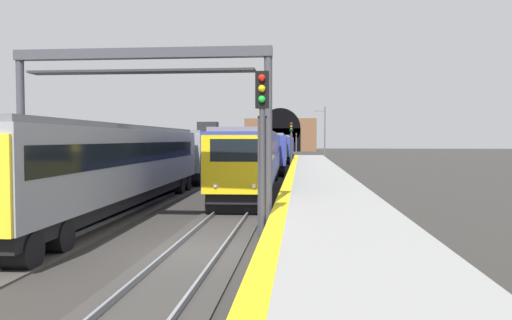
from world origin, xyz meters
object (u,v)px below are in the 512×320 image
Objects in this scene: railway_signal_near at (262,144)px; railway_signal_far at (296,141)px; train_main_approaching at (277,148)px; overhead_signal_gantry at (141,92)px; railway_signal_mid at (291,140)px; train_adjacent_platform at (208,151)px; catenary_mast_far at (325,134)px.

railway_signal_far is at bearing -180.00° from railway_signal_near.
railway_signal_near is at bearing 0.87° from train_main_approaching.
railway_signal_near is 98.18m from railway_signal_far.
train_main_approaching is 45.13m from overhead_signal_gantry.
railway_signal_far is (57.00, 0.00, -0.35)m from railway_signal_mid.
train_main_approaching is 16.03× the size of railway_signal_mid.
train_adjacent_platform is 69.99m from railway_signal_far.
train_adjacent_platform is at bearing -166.09° from railway_signal_near.
train_adjacent_platform is 13.39× the size of railway_signal_far.
train_main_approaching is 16.02× the size of railway_signal_near.
railway_signal_far is at bearing 176.50° from train_main_approaching.
catenary_mast_far is (56.33, -9.04, -0.84)m from overhead_signal_gantry.
train_adjacent_platform is at bearing 159.16° from catenary_mast_far.
railway_signal_far is at bearing -2.68° from overhead_signal_gantry.
overhead_signal_gantry reaches higher than train_main_approaching.
train_adjacent_platform is 14.50m from railway_signal_mid.
railway_signal_near reaches higher than train_main_approaching.
railway_signal_near reaches higher than railway_signal_far.
train_main_approaching is 50.45m from railway_signal_far.
train_adjacent_platform is at bearing -29.25° from railway_signal_mid.
train_main_approaching is 10.37× the size of catenary_mast_far.
train_adjacent_platform is at bearing -5.80° from railway_signal_far.
railway_signal_mid is at bearing -180.00° from railway_signal_near.
railway_signal_mid is at bearing -6.64° from overhead_signal_gantry.
railway_signal_far is 95.51m from overhead_signal_gantry.
railway_signal_near is 59.30m from catenary_mast_far.
railway_signal_far is (98.18, 0.00, -0.35)m from railway_signal_near.
overhead_signal_gantry is (-25.75, -2.60, 2.72)m from train_adjacent_platform.
catenary_mast_far is (11.36, -6.44, 1.92)m from train_main_approaching.
overhead_signal_gantry is 1.13× the size of catenary_mast_far.
train_adjacent_platform is 12.20× the size of railway_signal_mid.
railway_signal_near is 1.00× the size of railway_signal_mid.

